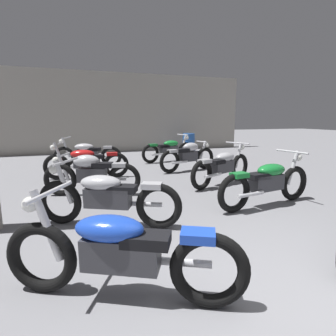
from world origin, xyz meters
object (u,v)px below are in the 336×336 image
object	(u,v)px
motorcycle_left_row_4	(87,153)
motorcycle_right_row_4	(169,149)
motorcycle_right_row_2	(223,166)
motorcycle_right_row_3	(188,156)
motorcycle_left_row_3	(86,161)
oil_drum	(189,143)
motorcycle_left_row_2	(92,174)
motorcycle_left_row_1	(107,196)
motorcycle_right_row_1	(267,181)
motorcycle_left_row_0	(120,251)

from	to	relation	value
motorcycle_left_row_4	motorcycle_right_row_4	world-z (taller)	same
motorcycle_right_row_2	motorcycle_right_row_3	bearing A→B (deg)	93.11
motorcycle_left_row_4	motorcycle_left_row_3	bearing A→B (deg)	-93.66
oil_drum	motorcycle_left_row_2	bearing A→B (deg)	-128.45
motorcycle_left_row_2	oil_drum	distance (m)	7.74
motorcycle_left_row_1	motorcycle_left_row_2	distance (m)	1.73
motorcycle_left_row_2	motorcycle_left_row_4	distance (m)	3.44
motorcycle_left_row_3	motorcycle_right_row_3	size ratio (longest dim) A/B	1.11
motorcycle_right_row_1	motorcycle_left_row_0	bearing A→B (deg)	-149.87
motorcycle_right_row_3	oil_drum	distance (m)	4.70
motorcycle_right_row_3	oil_drum	bearing A→B (deg)	66.20
motorcycle_left_row_0	motorcycle_right_row_4	bearing A→B (deg)	67.26
motorcycle_right_row_2	oil_drum	bearing A→B (deg)	73.60
motorcycle_right_row_4	motorcycle_left_row_4	bearing A→B (deg)	-176.43
motorcycle_left_row_0	motorcycle_left_row_1	size ratio (longest dim) A/B	1.00
motorcycle_right_row_3	motorcycle_left_row_3	bearing A→B (deg)	-178.51
motorcycle_right_row_1	oil_drum	distance (m)	8.01
motorcycle_left_row_1	motorcycle_right_row_3	xyz separation A→B (m)	(2.81, 3.49, 0.01)
motorcycle_left_row_4	motorcycle_right_row_2	bearing A→B (deg)	-50.07
motorcycle_right_row_3	oil_drum	size ratio (longest dim) A/B	2.29
motorcycle_left_row_0	motorcycle_left_row_3	bearing A→B (deg)	90.30
motorcycle_right_row_1	motorcycle_right_row_4	distance (m)	5.35
motorcycle_left_row_2	motorcycle_right_row_4	world-z (taller)	motorcycle_right_row_4
motorcycle_left_row_1	motorcycle_left_row_3	distance (m)	3.41
motorcycle_right_row_1	motorcycle_right_row_3	world-z (taller)	motorcycle_right_row_1
motorcycle_left_row_0	motorcycle_left_row_3	xyz separation A→B (m)	(-0.03, 5.11, 0.00)
motorcycle_left_row_2	motorcycle_right_row_3	bearing A→B (deg)	31.15
motorcycle_left_row_1	motorcycle_right_row_4	distance (m)	6.06
motorcycle_left_row_1	motorcycle_right_row_1	size ratio (longest dim) A/B	0.92
motorcycle_left_row_0	motorcycle_left_row_4	world-z (taller)	same
motorcycle_left_row_3	motorcycle_right_row_3	xyz separation A→B (m)	(2.94, 0.08, 0.01)
motorcycle_left_row_4	oil_drum	size ratio (longest dim) A/B	2.50
motorcycle_left_row_4	motorcycle_right_row_1	world-z (taller)	same
motorcycle_left_row_4	motorcycle_right_row_3	xyz separation A→B (m)	(2.82, -1.68, 0.01)
motorcycle_left_row_1	motorcycle_left_row_0	bearing A→B (deg)	-93.25
motorcycle_left_row_0	motorcycle_left_row_1	bearing A→B (deg)	86.75
motorcycle_left_row_4	motorcycle_right_row_1	bearing A→B (deg)	-61.24
motorcycle_right_row_2	oil_drum	distance (m)	6.36
motorcycle_right_row_1	motorcycle_right_row_2	distance (m)	1.68
motorcycle_left_row_2	motorcycle_right_row_3	world-z (taller)	same
motorcycle_left_row_4	motorcycle_right_row_2	world-z (taller)	same
motorcycle_left_row_1	oil_drum	size ratio (longest dim) A/B	2.34
motorcycle_left_row_3	motorcycle_right_row_1	distance (m)	4.51
motorcycle_right_row_2	oil_drum	size ratio (longest dim) A/B	2.40
motorcycle_left_row_0	motorcycle_left_row_4	xyz separation A→B (m)	(0.09, 6.87, 0.00)
motorcycle_right_row_1	motorcycle_left_row_2	bearing A→B (deg)	149.47
motorcycle_left_row_3	oil_drum	bearing A→B (deg)	42.16
motorcycle_left_row_2	motorcycle_right_row_3	xyz separation A→B (m)	(2.92, 1.76, 0.00)
motorcycle_left_row_0	motorcycle_right_row_1	size ratio (longest dim) A/B	0.91
motorcycle_left_row_3	motorcycle_right_row_3	bearing A→B (deg)	1.49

